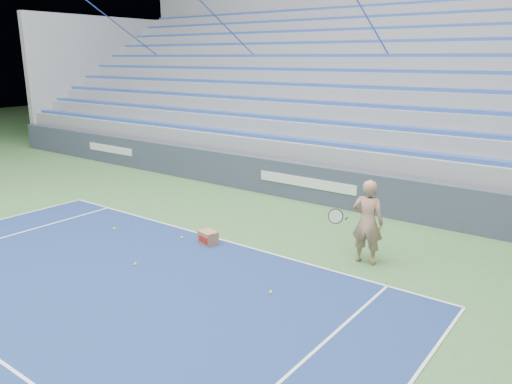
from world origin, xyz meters
TOP-DOWN VIEW (x-y plane):
  - sponsor_barrier at (0.00, 15.88)m, footprint 30.00×0.32m
  - bleachers at (0.00, 21.60)m, footprint 31.00×9.15m
  - tennis_player at (3.29, 12.69)m, footprint 0.95×0.87m
  - ball_box at (0.01, 11.50)m, footprint 0.47×0.40m
  - tennis_ball_0 at (2.57, 10.34)m, footprint 0.07×0.07m
  - tennis_ball_1 at (-0.71, 11.39)m, footprint 0.07×0.07m
  - tennis_ball_2 at (-2.47, 10.83)m, footprint 0.07×0.07m
  - tennis_ball_3 at (-0.36, 9.71)m, footprint 0.07×0.07m

SIDE VIEW (x-z plane):
  - tennis_ball_0 at x=2.57m, z-range 0.00..0.07m
  - tennis_ball_1 at x=-0.71m, z-range 0.00..0.07m
  - tennis_ball_2 at x=-2.47m, z-range 0.00..0.07m
  - tennis_ball_3 at x=-0.36m, z-range 0.00..0.07m
  - ball_box at x=0.01m, z-range 0.00..0.31m
  - sponsor_barrier at x=0.00m, z-range 0.00..1.10m
  - tennis_player at x=3.29m, z-range 0.00..1.76m
  - bleachers at x=0.00m, z-range -1.29..6.01m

